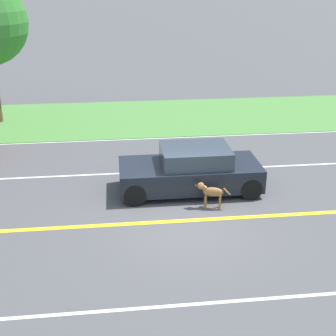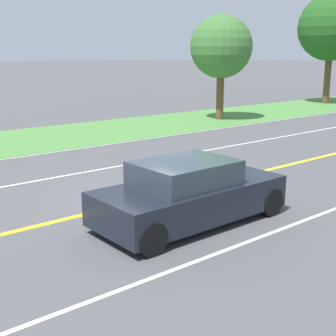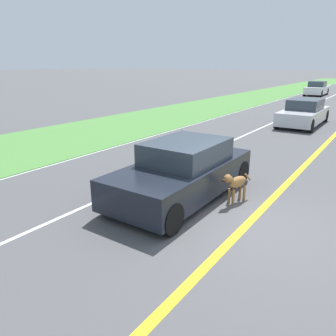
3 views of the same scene
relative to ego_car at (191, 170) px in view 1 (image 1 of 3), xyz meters
name	(u,v)px [view 1 (image 1 of 3)]	position (x,y,z in m)	size (l,w,h in m)	color
ground_plane	(184,221)	(-1.94, 0.49, -0.66)	(400.00, 400.00, 0.00)	#4C4C4F
centre_divider_line	(184,221)	(-1.94, 0.49, -0.66)	(0.18, 160.00, 0.01)	yellow
lane_edge_line_right	(159,138)	(5.06, 0.49, -0.66)	(0.14, 160.00, 0.01)	white
lane_dash_same_dir	(169,171)	(1.56, 0.49, -0.66)	(0.10, 160.00, 0.01)	white
lane_dash_oncoming	(209,303)	(-5.44, 0.49, -0.66)	(0.10, 160.00, 0.01)	white
grass_verge_right	(153,117)	(8.06, 0.49, -0.65)	(6.00, 160.00, 0.03)	#4C843D
ego_car	(191,170)	(0.00, 0.00, 0.00)	(1.89, 4.32, 1.42)	black
dog	(210,192)	(-1.24, -0.37, -0.16)	(0.40, 1.02, 0.80)	olive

